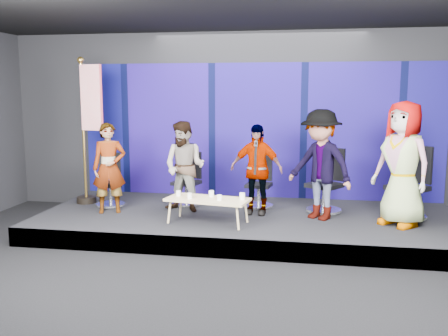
% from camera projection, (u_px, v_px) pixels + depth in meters
% --- Properties ---
extents(ground, '(10.00, 10.00, 0.00)m').
position_uv_depth(ground, '(222.00, 287.00, 6.10)').
color(ground, black).
rests_on(ground, ground).
extents(room_walls, '(10.02, 8.02, 3.51)m').
position_uv_depth(room_walls, '(222.00, 86.00, 5.72)').
color(room_walls, black).
rests_on(room_walls, ground).
extents(riser, '(7.00, 3.00, 0.30)m').
position_uv_depth(riser, '(247.00, 222.00, 8.51)').
color(riser, black).
rests_on(riser, ground).
extents(backdrop, '(7.00, 0.08, 2.60)m').
position_uv_depth(backdrop, '(257.00, 131.00, 9.70)').
color(backdrop, '#060B4C').
rests_on(backdrop, riser).
extents(chair_a, '(0.69, 0.69, 0.95)m').
position_uv_depth(chair_a, '(110.00, 189.00, 9.03)').
color(chair_a, silver).
rests_on(chair_a, riser).
extents(panelist_a, '(0.66, 0.54, 1.54)m').
position_uv_depth(panelist_a, '(109.00, 168.00, 8.48)').
color(panelist_a, black).
rests_on(panelist_a, riser).
extents(chair_b, '(0.65, 0.65, 0.96)m').
position_uv_depth(chair_b, '(188.00, 188.00, 9.12)').
color(chair_b, silver).
rests_on(chair_b, riser).
extents(panelist_b, '(0.87, 0.75, 1.56)m').
position_uv_depth(panelist_b, '(185.00, 167.00, 8.56)').
color(panelist_b, black).
rests_on(panelist_b, riser).
extents(chair_c, '(0.60, 0.60, 0.94)m').
position_uv_depth(chair_c, '(259.00, 190.00, 8.94)').
color(chair_c, silver).
rests_on(chair_c, riser).
extents(panelist_c, '(0.93, 0.49, 1.52)m').
position_uv_depth(panelist_c, '(256.00, 169.00, 8.39)').
color(panelist_c, black).
rests_on(panelist_c, riser).
extents(chair_d, '(0.86, 0.86, 1.10)m').
position_uv_depth(chair_d, '(326.00, 191.00, 8.56)').
color(chair_d, silver).
rests_on(chair_d, riser).
extents(panelist_d, '(1.32, 1.20, 1.78)m').
position_uv_depth(panelist_d, '(320.00, 165.00, 8.02)').
color(panelist_d, black).
rests_on(panelist_d, riser).
extents(chair_e, '(0.95, 0.95, 1.19)m').
position_uv_depth(chair_e, '(409.00, 195.00, 8.12)').
color(chair_e, silver).
rests_on(chair_e, riser).
extents(panelist_e, '(1.10, 1.10, 1.92)m').
position_uv_depth(panelist_e, '(403.00, 164.00, 7.62)').
color(panelist_e, black).
rests_on(panelist_e, riser).
extents(coffee_table, '(1.37, 0.76, 0.40)m').
position_uv_depth(coffee_table, '(208.00, 200.00, 7.83)').
color(coffee_table, tan).
rests_on(coffee_table, riser).
extents(mug_a, '(0.07, 0.07, 0.09)m').
position_uv_depth(mug_a, '(178.00, 193.00, 8.00)').
color(mug_a, white).
rests_on(mug_a, coffee_table).
extents(mug_b, '(0.08, 0.08, 0.09)m').
position_uv_depth(mug_b, '(190.00, 196.00, 7.81)').
color(mug_b, white).
rests_on(mug_b, coffee_table).
extents(mug_c, '(0.08, 0.08, 0.10)m').
position_uv_depth(mug_c, '(211.00, 194.00, 7.95)').
color(mug_c, white).
rests_on(mug_c, coffee_table).
extents(mug_d, '(0.07, 0.07, 0.08)m').
position_uv_depth(mug_d, '(219.00, 198.00, 7.69)').
color(mug_d, white).
rests_on(mug_d, coffee_table).
extents(mug_e, '(0.09, 0.09, 0.10)m').
position_uv_depth(mug_e, '(242.00, 196.00, 7.74)').
color(mug_e, white).
rests_on(mug_e, coffee_table).
extents(flag_stand, '(0.60, 0.36, 2.68)m').
position_uv_depth(flag_stand, '(89.00, 127.00, 9.04)').
color(flag_stand, black).
rests_on(flag_stand, riser).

